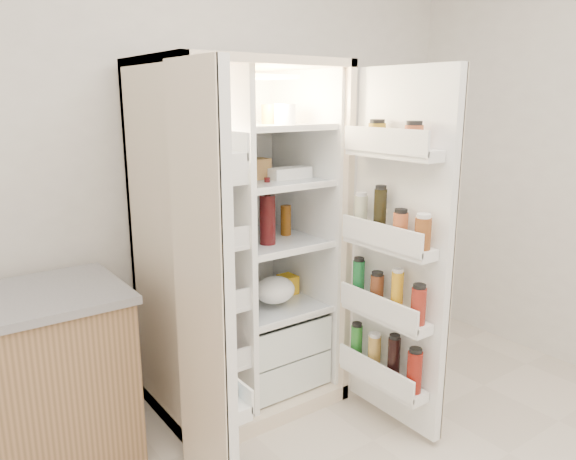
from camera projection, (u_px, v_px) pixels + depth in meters
wall_back at (177, 149)px, 2.94m from camera, size 4.00×0.02×2.70m
refrigerator at (239, 266)px, 2.91m from camera, size 0.92×0.70×1.80m
freezer_door at (204, 291)px, 2.10m from camera, size 0.15×0.40×1.72m
fridge_door at (397, 258)px, 2.60m from camera, size 0.17×0.58×1.72m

